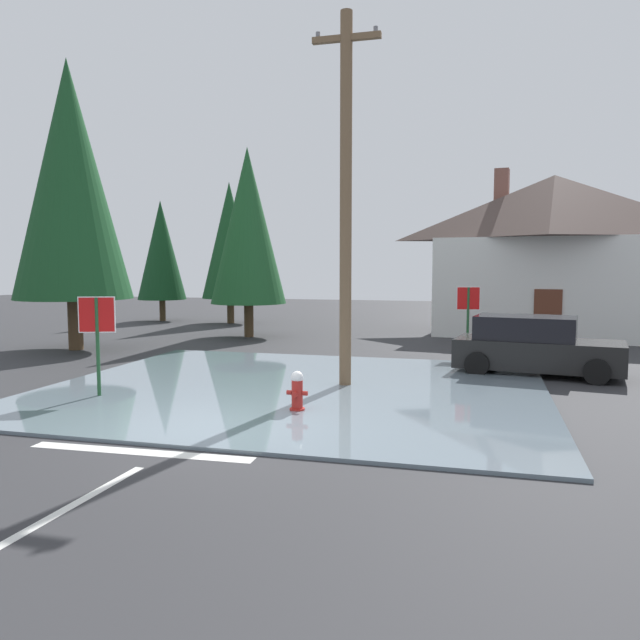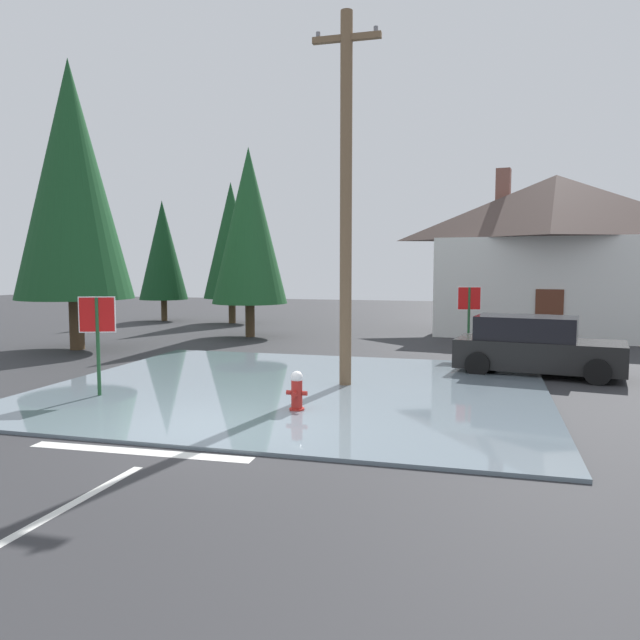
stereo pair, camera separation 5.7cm
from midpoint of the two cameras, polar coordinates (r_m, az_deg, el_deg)
The scene contains 14 objects.
ground_plane at distance 11.37m, azimuth -10.03°, elevation -10.07°, with size 80.00×80.00×0.10m, color #2D2D30.
flood_puddle at distance 14.53m, azimuth -2.17°, elevation -6.31°, with size 11.39×9.94×0.07m, color slate.
lane_stop_bar at distance 10.21m, azimuth -16.26°, elevation -11.64°, with size 3.73×0.30×0.01m, color silver.
lane_center_stripe at distance 8.13m, azimuth -23.46°, elevation -16.30°, with size 3.59×0.14×0.01m, color silver.
stop_sign_near at distance 14.16m, azimuth -19.83°, elevation -0.50°, with size 0.74×0.29×2.23m.
fire_hydrant at distance 12.18m, azimuth -2.03°, elevation -6.73°, with size 0.42×0.36×0.84m.
utility_pole at distance 14.59m, azimuth 2.54°, elevation 11.39°, with size 1.60×0.28×8.66m.
stop_sign_far at distance 19.85m, azimuth 13.73°, elevation 1.17°, with size 0.72×0.18×2.23m.
house at distance 27.35m, azimuth 20.91°, elevation 5.86°, with size 10.23×7.15×7.10m.
parked_car at distance 17.31m, azimuth 19.40°, elevation -2.36°, with size 4.45×2.53×1.56m.
pine_tree_tall_left at distance 22.84m, azimuth -21.96°, elevation 11.90°, with size 3.91×3.91×9.77m.
pine_tree_mid_left at distance 25.02m, azimuth -6.53°, elevation 8.64°, with size 3.03×3.03×7.57m.
pine_tree_short_left at distance 31.01m, azimuth -8.18°, elevation 7.29°, with size 2.79×2.79×6.98m.
pine_tree_far_center at distance 33.01m, azimuth -14.31°, elevation 6.28°, with size 2.49×2.49×6.22m.
Camera 2 is at (4.71, -9.91, 2.92)m, focal length 34.53 mm.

